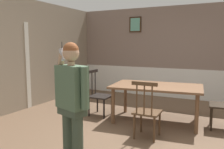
# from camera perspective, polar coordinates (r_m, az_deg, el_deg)

# --- Properties ---
(ground_plane) EXTENTS (7.25, 7.25, 0.00)m
(ground_plane) POSITION_cam_1_polar(r_m,az_deg,el_deg) (4.34, 9.54, -13.96)
(ground_plane) COLOR brown
(room_back_partition) EXTENTS (6.59, 0.17, 2.67)m
(room_back_partition) POSITION_cam_1_polar(r_m,az_deg,el_deg) (7.04, 17.10, 4.73)
(room_back_partition) COLOR gray
(room_back_partition) RESTS_ON ground_plane
(room_left_partition) EXTENTS (0.13, 6.11, 2.67)m
(room_left_partition) POSITION_cam_1_polar(r_m,az_deg,el_deg) (5.91, -22.45, 4.50)
(room_left_partition) COLOR gray
(room_left_partition) RESTS_ON ground_plane
(dining_table) EXTENTS (1.87, 1.22, 0.75)m
(dining_table) POSITION_cam_1_polar(r_m,az_deg,el_deg) (4.80, 10.82, -3.56)
(dining_table) COLOR brown
(dining_table) RESTS_ON ground_plane
(chair_near_window) EXTENTS (0.47, 0.47, 1.00)m
(chair_near_window) POSITION_cam_1_polar(r_m,az_deg,el_deg) (5.20, -3.24, -4.86)
(chair_near_window) COLOR black
(chair_near_window) RESTS_ON ground_plane
(chair_at_table_head) EXTENTS (0.43, 0.43, 0.98)m
(chair_at_table_head) POSITION_cam_1_polar(r_m,az_deg,el_deg) (3.98, 8.50, -8.79)
(chair_at_table_head) COLOR #513823
(chair_at_table_head) RESTS_ON ground_plane
(person_figure) EXTENTS (0.56, 0.34, 1.60)m
(person_figure) POSITION_cam_1_polar(r_m,az_deg,el_deg) (3.01, -9.70, -5.40)
(person_figure) COLOR #3A493A
(person_figure) RESTS_ON ground_plane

